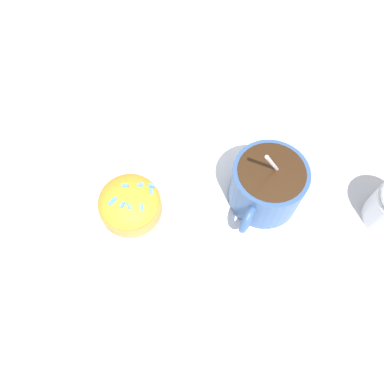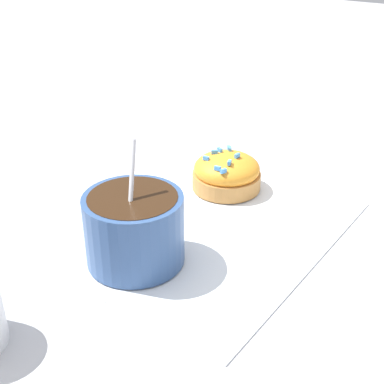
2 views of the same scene
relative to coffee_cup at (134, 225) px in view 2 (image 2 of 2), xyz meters
The scene contains 4 objects.
ground_plane 0.09m from the coffee_cup, ahead, with size 3.00×3.00×0.00m, color #B2B2B7.
paper_napkin 0.09m from the coffee_cup, ahead, with size 0.30×0.27×0.00m.
coffee_cup is the anchor object (origin of this frame).
frosted_pastry 0.17m from the coffee_cup, ahead, with size 0.08×0.08×0.04m.
Camera 2 is at (-0.39, -0.25, 0.28)m, focal length 50.00 mm.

